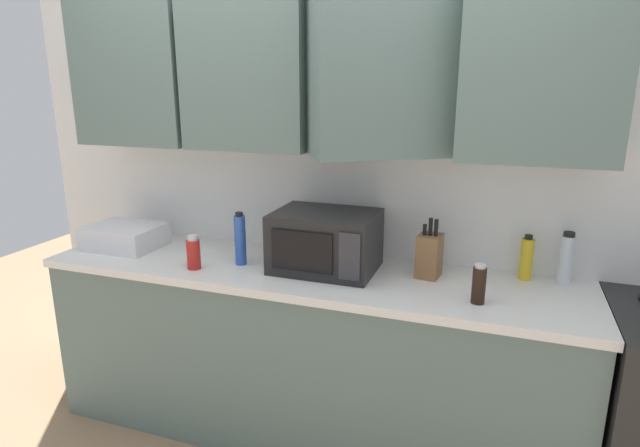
% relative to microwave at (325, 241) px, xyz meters
% --- Properties ---
extents(wall_back_with_cabinets, '(3.48, 0.60, 2.60)m').
position_rel_microwave_xyz_m(wall_back_with_cabinets, '(-0.09, 0.19, 0.54)').
color(wall_back_with_cabinets, white).
rests_on(wall_back_with_cabinets, ground_plane).
extents(counter_run, '(2.61, 0.63, 0.90)m').
position_rel_microwave_xyz_m(counter_run, '(-0.09, -0.04, -0.59)').
color(counter_run, slate).
rests_on(counter_run, ground_plane).
extents(microwave, '(0.48, 0.37, 0.28)m').
position_rel_microwave_xyz_m(microwave, '(0.00, 0.00, 0.00)').
color(microwave, black).
rests_on(microwave, counter_run).
extents(dish_rack, '(0.38, 0.30, 0.12)m').
position_rel_microwave_xyz_m(dish_rack, '(-1.14, -0.04, -0.08)').
color(dish_rack, silver).
rests_on(dish_rack, counter_run).
extents(knife_block, '(0.11, 0.13, 0.28)m').
position_rel_microwave_xyz_m(knife_block, '(0.48, 0.07, -0.04)').
color(knife_block, brown).
rests_on(knife_block, counter_run).
extents(bottle_clear_tall, '(0.06, 0.06, 0.24)m').
position_rel_microwave_xyz_m(bottle_clear_tall, '(1.06, 0.18, -0.02)').
color(bottle_clear_tall, silver).
rests_on(bottle_clear_tall, counter_run).
extents(bottle_yellow_mustard, '(0.06, 0.06, 0.21)m').
position_rel_microwave_xyz_m(bottle_yellow_mustard, '(0.90, 0.18, -0.04)').
color(bottle_yellow_mustard, gold).
rests_on(bottle_yellow_mustard, counter_run).
extents(bottle_red_sauce, '(0.06, 0.06, 0.17)m').
position_rel_microwave_xyz_m(bottle_red_sauce, '(-0.60, -0.20, -0.06)').
color(bottle_red_sauce, red).
rests_on(bottle_red_sauce, counter_run).
extents(bottle_blue_cleaner, '(0.06, 0.06, 0.26)m').
position_rel_microwave_xyz_m(bottle_blue_cleaner, '(-0.42, -0.07, -0.01)').
color(bottle_blue_cleaner, '#2D56B7').
rests_on(bottle_blue_cleaner, counter_run).
extents(bottle_soy_dark, '(0.06, 0.06, 0.17)m').
position_rel_microwave_xyz_m(bottle_soy_dark, '(0.71, -0.17, -0.06)').
color(bottle_soy_dark, black).
rests_on(bottle_soy_dark, counter_run).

